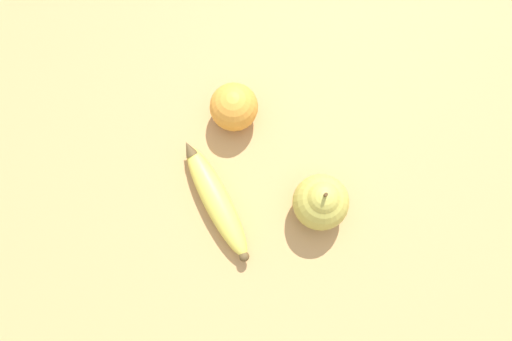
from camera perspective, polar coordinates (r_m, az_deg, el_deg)
ground_plane at (r=0.76m, az=10.04°, el=-6.57°), size 3.00×3.00×0.00m
banana at (r=0.73m, az=-4.67°, el=-3.40°), size 0.15×0.17×0.04m
orange at (r=0.75m, az=-2.54°, el=7.27°), size 0.07×0.07×0.07m
pear at (r=0.71m, az=7.45°, el=-3.56°), size 0.08×0.08×0.10m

